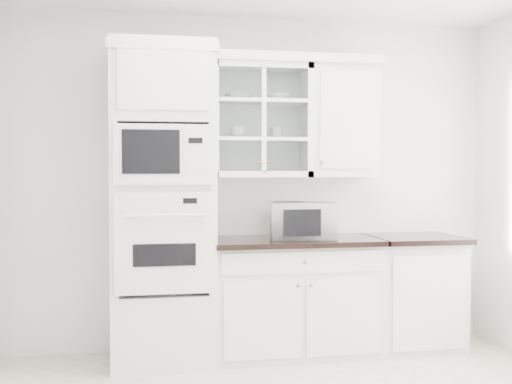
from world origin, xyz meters
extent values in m
cube|color=white|center=(0.00, 1.74, 1.35)|extent=(4.00, 0.02, 2.70)
cube|color=white|center=(-0.75, 1.43, 1.20)|extent=(0.76, 0.65, 2.40)
cube|color=white|center=(-0.75, 1.09, 0.94)|extent=(0.70, 0.03, 0.72)
cube|color=black|center=(-0.75, 1.07, 0.86)|extent=(0.44, 0.01, 0.16)
cube|color=white|center=(-0.75, 1.09, 1.56)|extent=(0.70, 0.03, 0.43)
cube|color=black|center=(-0.84, 1.07, 1.58)|extent=(0.40, 0.01, 0.31)
cube|color=white|center=(0.28, 1.45, 0.44)|extent=(1.30, 0.60, 0.88)
cube|color=black|center=(0.28, 1.42, 0.90)|extent=(1.32, 0.67, 0.04)
cube|color=white|center=(1.28, 1.45, 0.44)|extent=(0.70, 0.60, 0.88)
cube|color=black|center=(1.28, 1.42, 0.90)|extent=(0.72, 0.67, 0.04)
cube|color=white|center=(0.03, 1.58, 1.85)|extent=(0.80, 0.33, 0.90)
cube|color=white|center=(0.03, 1.58, 1.70)|extent=(0.74, 0.29, 0.02)
cube|color=white|center=(0.03, 1.58, 2.00)|extent=(0.74, 0.29, 0.02)
cube|color=white|center=(0.71, 1.58, 1.85)|extent=(0.55, 0.33, 0.90)
cube|color=white|center=(-0.07, 1.56, 2.33)|extent=(2.14, 0.38, 0.07)
imported|color=white|center=(0.34, 1.41, 1.06)|extent=(0.56, 0.49, 0.29)
imported|color=white|center=(-0.15, 1.59, 2.04)|extent=(0.22, 0.22, 0.05)
imported|color=white|center=(0.18, 1.59, 2.04)|extent=(0.21, 0.21, 0.06)
imported|color=white|center=(-0.15, 1.58, 1.76)|extent=(0.15, 0.15, 0.09)
imported|color=white|center=(0.17, 1.60, 1.76)|extent=(0.12, 0.12, 0.09)
camera|label=1|loc=(-0.93, -3.46, 1.46)|focal=45.00mm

